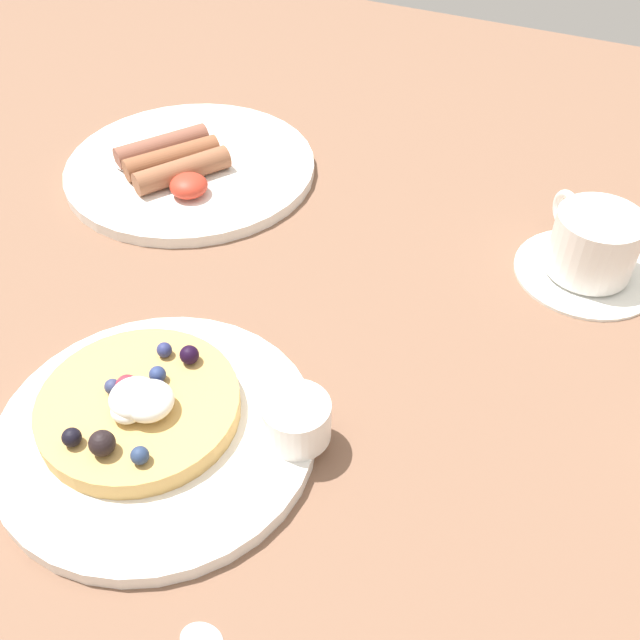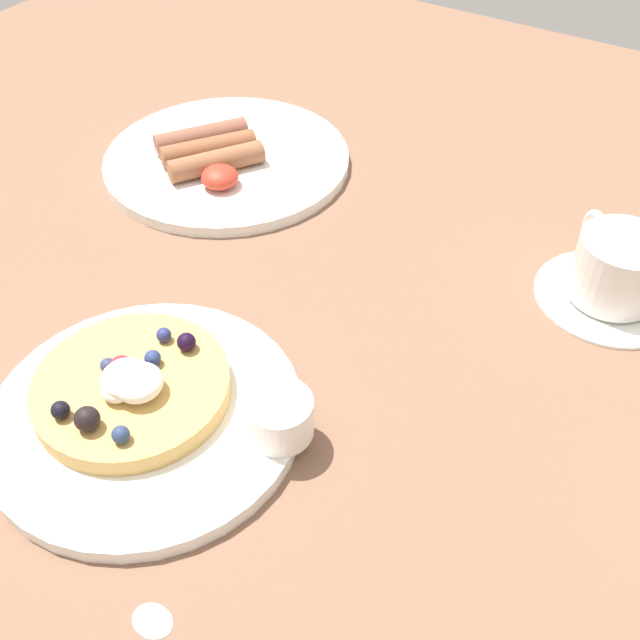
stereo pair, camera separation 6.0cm
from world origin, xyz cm
name	(u,v)px [view 1 (the left image)]	position (x,y,z in cm)	size (l,w,h in cm)	color
ground_plane	(292,373)	(0.00, 0.00, -1.50)	(163.38, 155.65, 3.00)	brown
pancake_plate	(157,433)	(-5.71, -11.68, 0.67)	(24.47, 24.47, 1.34)	white
pancake_with_berries	(139,406)	(-7.34, -11.20, 2.59)	(15.42, 15.42, 4.00)	tan
syrup_ramekin	(296,419)	(4.28, -7.75, 3.08)	(5.13, 5.13, 3.37)	white
breakfast_plate	(191,168)	(-23.29, 21.47, 0.64)	(27.88, 27.88, 1.28)	white
fried_breakfast	(171,162)	(-24.23, 19.25, 2.44)	(13.38, 13.58, 2.72)	brown
coffee_saucer	(586,271)	(20.55, 22.07, 0.31)	(13.52, 13.52, 0.62)	white
coffee_cup	(594,242)	(20.43, 22.19, 3.75)	(9.10, 9.51, 6.03)	white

